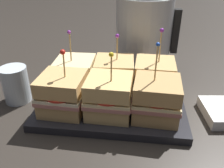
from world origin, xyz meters
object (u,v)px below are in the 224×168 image
Objects in this scene: serving_platter at (112,103)px; sandwich_back_center at (114,75)px; drinking_glass at (15,85)px; sandwich_front_right at (156,99)px; sandwich_back_left at (76,74)px; sandwich_front_left at (63,93)px; sandwich_front_center at (109,96)px; sandwich_back_right at (154,77)px; kettle_steel at (144,33)px.

serving_platter is 2.31× the size of sandwich_back_center.
drinking_glass is at bearing -167.79° from sandwich_back_center.
sandwich_front_right is 0.14m from sandwich_back_center.
sandwich_back_center is (0.10, -0.00, 0.00)m from sandwich_back_left.
sandwich_front_center is at bearing 0.52° from sandwich_front_left.
serving_platter is at bearing 0.76° from drinking_glass.
sandwich_front_right reaches higher than sandwich_front_center.
sandwich_front_right reaches higher than sandwich_back_left.
sandwich_front_right is 1.12× the size of sandwich_back_center.
sandwich_front_center reaches higher than drinking_glass.
sandwich_front_left is 0.14m from sandwich_back_center.
sandwich_front_center is 0.88× the size of sandwich_front_right.
sandwich_front_left is 0.10m from sandwich_front_center.
drinking_glass is (-0.34, -0.05, -0.02)m from sandwich_back_right.
kettle_steel is (0.07, 0.20, 0.05)m from sandwich_back_center.
kettle_steel reaches higher than sandwich_back_left.
sandwich_back_center is 0.90× the size of sandwich_back_right.
sandwich_back_left is 0.10m from sandwich_back_center.
sandwich_back_left is (-0.20, 0.10, -0.00)m from sandwich_front_right.
sandwich_front_center reaches higher than sandwich_front_left.
sandwich_front_center is 0.58× the size of kettle_steel.
sandwich_back_left reaches higher than serving_platter.
sandwich_back_center is 0.58× the size of kettle_steel.
serving_platter is 3.77× the size of drinking_glass.
sandwich_back_left is at bearing 20.47° from drinking_glass.
sandwich_back_right is (-0.00, 0.10, 0.00)m from sandwich_front_right.
sandwich_front_right reaches higher than sandwich_front_left.
sandwich_back_center is (-0.00, 0.05, 0.05)m from serving_platter.
sandwich_back_center is 0.22m from kettle_steel.
sandwich_front_center is 0.94× the size of sandwich_back_left.
drinking_glass is (-0.24, -0.00, 0.04)m from serving_platter.
serving_platter is 2.06× the size of sandwich_front_right.
sandwich_back_center reaches higher than sandwich_front_center.
sandwich_front_left is 0.99× the size of sandwich_front_center.
sandwich_back_left is at bearing -130.74° from kettle_steel.
sandwich_front_center is 0.14m from sandwich_back_left.
sandwich_front_right is at bearing -84.02° from kettle_steel.
sandwich_front_left is at bearing -119.93° from kettle_steel.
sandwich_front_right is at bearing 0.85° from sandwich_front_center.
sandwich_front_center is 0.88× the size of sandwich_back_right.
serving_platter is at bearing -153.35° from sandwich_back_right.
sandwich_back_center is 0.24m from drinking_glass.
serving_platter is 0.12m from sandwich_back_right.
sandwich_back_right is at bearing 26.76° from sandwich_front_left.
sandwich_front_center is at bearing -103.22° from kettle_steel.
kettle_steel is (-0.03, 0.20, 0.05)m from sandwich_back_right.
sandwich_front_left is 0.93× the size of sandwich_back_left.
sandwich_front_center is (-0.00, -0.05, 0.05)m from serving_platter.
sandwich_back_left is 0.61× the size of kettle_steel.
kettle_steel is (-0.03, 0.29, 0.05)m from sandwich_front_right.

